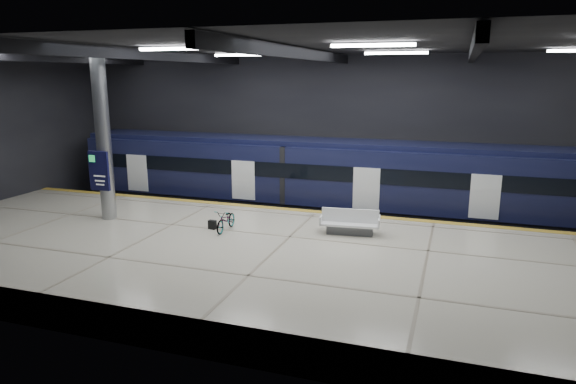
% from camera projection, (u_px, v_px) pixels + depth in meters
% --- Properties ---
extents(ground, '(30.00, 30.00, 0.00)m').
position_uv_depth(ground, '(298.00, 256.00, 20.30)').
color(ground, black).
rests_on(ground, ground).
extents(room_shell, '(30.10, 16.10, 8.05)m').
position_uv_depth(room_shell, '(298.00, 110.00, 19.03)').
color(room_shell, black).
rests_on(room_shell, ground).
extents(platform, '(30.00, 11.00, 1.10)m').
position_uv_depth(platform, '(276.00, 264.00, 17.86)').
color(platform, beige).
rests_on(platform, ground).
extents(safety_strip, '(30.00, 0.40, 0.01)m').
position_uv_depth(safety_strip, '(317.00, 212.00, 22.60)').
color(safety_strip, gold).
rests_on(safety_strip, platform).
extents(rails, '(30.00, 1.52, 0.16)m').
position_uv_depth(rails, '(331.00, 218.00, 25.37)').
color(rails, gray).
rests_on(rails, ground).
extents(train, '(29.40, 2.84, 3.79)m').
position_uv_depth(train, '(347.00, 180.00, 24.70)').
color(train, black).
rests_on(train, ground).
extents(bench, '(2.30, 1.15, 0.98)m').
position_uv_depth(bench, '(350.00, 225.00, 19.39)').
color(bench, '#595B60').
rests_on(bench, platform).
extents(bicycle, '(0.61, 1.64, 0.85)m').
position_uv_depth(bicycle, '(226.00, 220.00, 19.79)').
color(bicycle, '#99999E').
rests_on(bicycle, platform).
extents(pannier_bag, '(0.32, 0.21, 0.35)m').
position_uv_depth(pannier_bag, '(212.00, 225.00, 20.03)').
color(pannier_bag, black).
rests_on(pannier_bag, platform).
extents(info_column, '(0.90, 0.78, 6.90)m').
position_uv_depth(info_column, '(103.00, 139.00, 20.82)').
color(info_column, '#9EA0A5').
rests_on(info_column, platform).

